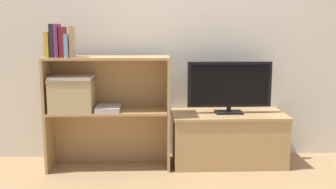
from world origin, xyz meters
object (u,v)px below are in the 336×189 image
book_maroon (63,42)px  magazine_stack (108,108)px  tv_stand (228,138)px  book_mustard (48,45)px  book_skyblue (68,46)px  laptop (72,77)px  tv (229,86)px  book_plum (57,41)px  storage_basket_left (72,93)px  book_tan (72,42)px  book_charcoal (53,41)px

book_maroon → magazine_stack: book_maroon is taller
tv_stand → book_maroon: book_maroon is taller
book_mustard → book_skyblue: (0.15, 0.00, -0.01)m
book_mustard → laptop: size_ratio=0.58×
tv → book_plum: 1.39m
laptop → book_skyblue: bearing=-109.8°
book_plum → laptop: bearing=19.5°
book_plum → book_maroon: bearing=0.0°
laptop → storage_basket_left: bearing=0.0°
book_tan → laptop: book_tan is taller
book_charcoal → book_skyblue: bearing=0.0°
tv → book_mustard: bearing=-175.6°
tv_stand → magazine_stack: magazine_stack is taller
tv_stand → book_charcoal: 1.60m
tv_stand → book_charcoal: bearing=-175.4°
book_plum → book_tan: (0.11, 0.00, -0.01)m
book_mustard → book_tan: book_tan is taller
tv_stand → book_mustard: book_mustard is taller
tv_stand → book_maroon: size_ratio=4.04×
tv → book_charcoal: 1.43m
book_tan → book_charcoal: bearing=180.0°
tv_stand → book_mustard: bearing=-175.6°
book_tan → storage_basket_left: bearing=123.7°
book_mustard → magazine_stack: size_ratio=0.78×
tv → book_maroon: (-1.30, -0.11, 0.36)m
book_tan → tv_stand: bearing=5.1°
tv → book_tan: 1.29m
book_mustard → storage_basket_left: bearing=11.1°
book_mustard → storage_basket_left: size_ratio=0.57×
storage_basket_left → book_charcoal: bearing=-165.7°
tv → laptop: bearing=-176.5°
book_maroon → storage_basket_left: 0.40m
tv → laptop: tv is taller
book_charcoal → book_skyblue: 0.12m
book_mustard → book_tan: bearing=0.0°
laptop → magazine_stack: (0.28, -0.00, -0.25)m
book_plum → book_maroon: book_plum is taller
tv_stand → book_charcoal: book_charcoal is taller
book_maroon → book_tan: book_tan is taller
book_charcoal → tv: bearing=4.5°
book_charcoal → book_maroon: 0.08m
tv → book_skyblue: bearing=-175.1°
book_charcoal → magazine_stack: book_charcoal is taller
book_skyblue → laptop: size_ratio=0.53×
storage_basket_left → magazine_stack: storage_basket_left is taller
book_mustard → magazine_stack: bearing=3.7°
book_mustard → book_charcoal: bearing=0.0°
tv → book_skyblue: book_skyblue is taller
book_charcoal → storage_basket_left: 0.43m
book_maroon → storage_basket_left: bearing=33.2°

